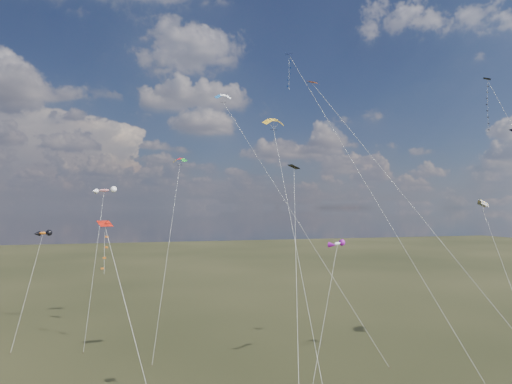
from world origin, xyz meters
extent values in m
cube|color=black|center=(28.17, 11.99, 33.16)|extent=(1.17, 1.17, 0.28)
cube|color=#121755|center=(3.48, 16.06, 35.23)|extent=(0.92, 0.88, 0.31)
cylinder|color=silver|center=(9.52, 6.86, 17.62)|extent=(12.10, 18.44, 35.24)
cube|color=black|center=(-0.66, 3.79, 20.74)|extent=(0.90, 0.96, 0.37)
cylinder|color=silver|center=(-3.11, -3.10, 10.37)|extent=(4.92, 13.80, 20.76)
cube|color=#AF1508|center=(-16.50, 4.59, 15.87)|extent=(1.34, 1.29, 0.45)
cylinder|color=silver|center=(-14.22, -0.66, 7.93)|extent=(4.58, 10.51, 15.88)
cube|color=#D64A06|center=(5.03, 12.81, 31.15)|extent=(1.31, 1.30, 0.30)
cylinder|color=silver|center=(11.32, 1.34, 15.57)|extent=(12.63, 22.96, 31.16)
cylinder|color=silver|center=(0.42, 5.82, 13.55)|extent=(1.63, 18.41, 27.12)
cylinder|color=silver|center=(5.88, 21.54, 17.13)|extent=(13.11, 24.07, 34.27)
cube|color=#332316|center=(12.42, 9.52, 0.06)|extent=(0.10, 0.10, 0.12)
cylinder|color=silver|center=(28.06, 9.00, 9.02)|extent=(4.88, 12.99, 18.05)
cylinder|color=silver|center=(-9.62, 24.83, 12.11)|extent=(4.69, 15.13, 24.24)
cube|color=#332316|center=(-11.96, 17.27, 0.06)|extent=(0.10, 0.10, 0.12)
ellipsoid|color=orange|center=(-25.64, 34.35, 13.66)|extent=(2.57, 2.30, 0.92)
cylinder|color=silver|center=(-26.64, 30.24, 6.83)|extent=(2.03, 8.25, 13.67)
cube|color=#332316|center=(-27.64, 26.12, 0.06)|extent=(0.10, 0.10, 0.12)
ellipsoid|color=white|center=(8.87, 14.61, 12.97)|extent=(2.50, 2.08, 0.78)
cylinder|color=silver|center=(5.37, 10.30, 6.49)|extent=(7.03, 8.64, 12.99)
ellipsoid|color=red|center=(-17.91, 38.76, 19.77)|extent=(3.54, 2.37, 1.10)
cylinder|color=silver|center=(-18.68, 31.36, 9.88)|extent=(1.57, 14.82, 19.78)
cube|color=#332316|center=(-19.45, 23.97, 0.06)|extent=(0.10, 0.10, 0.12)
camera|label=1|loc=(-15.10, -33.78, 17.12)|focal=32.00mm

